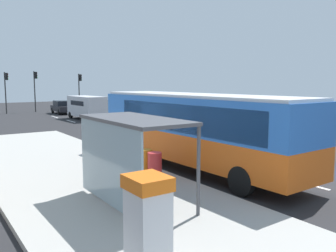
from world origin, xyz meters
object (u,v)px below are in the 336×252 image
(traffic_light_near_side, at_px, (80,86))
(traffic_light_median, at_px, (35,85))
(sedan_near, at_px, (63,107))
(white_van, at_px, (87,106))
(recycling_bin_red, at_px, (155,165))
(traffic_light_far_side, at_px, (6,86))
(bus_shelter, at_px, (125,139))
(bus, at_px, (194,126))
(recycling_bin_orange, at_px, (145,162))
(ticket_machine, at_px, (148,229))

(traffic_light_near_side, distance_m, traffic_light_median, 5.35)
(sedan_near, bearing_deg, white_van, -90.76)
(traffic_light_near_side, bearing_deg, recycling_bin_red, -106.26)
(traffic_light_far_side, height_order, bus_shelter, traffic_light_far_side)
(bus, bearing_deg, sedan_near, 82.30)
(recycling_bin_orange, height_order, bus_shelter, bus_shelter)
(recycling_bin_red, height_order, traffic_light_far_side, traffic_light_far_side)
(traffic_light_median, bearing_deg, traffic_light_far_side, -167.12)
(traffic_light_far_side, bearing_deg, traffic_light_near_side, -5.31)
(white_van, xyz_separation_m, traffic_light_median, (-1.80, 12.14, 2.00))
(white_van, xyz_separation_m, ticket_machine, (-10.21, -28.53, -0.17))
(bus, bearing_deg, traffic_light_near_side, 77.47)
(traffic_light_median, bearing_deg, bus, -93.55)
(ticket_machine, height_order, recycling_bin_red, ticket_machine)
(traffic_light_near_side, bearing_deg, traffic_light_median, 162.59)
(traffic_light_far_side, bearing_deg, white_van, -64.95)
(traffic_light_near_side, relative_size, traffic_light_median, 0.94)
(sedan_near, distance_m, bus_shelter, 33.62)
(white_van, relative_size, ticket_machine, 2.72)
(recycling_bin_red, bearing_deg, white_van, 74.28)
(ticket_machine, xyz_separation_m, traffic_light_near_side, (13.51, 39.06, 2.00))
(recycling_bin_red, bearing_deg, traffic_light_median, 82.49)
(recycling_bin_orange, relative_size, bus_shelter, 0.24)
(recycling_bin_red, bearing_deg, bus, 18.06)
(recycling_bin_orange, bearing_deg, ticket_machine, -120.41)
(white_van, height_order, traffic_light_far_side, traffic_light_far_side)
(bus, relative_size, recycling_bin_orange, 11.67)
(sedan_near, bearing_deg, bus, -97.70)
(ticket_machine, relative_size, traffic_light_near_side, 0.41)
(ticket_machine, bearing_deg, traffic_light_near_side, 70.92)
(sedan_near, xyz_separation_m, recycling_bin_orange, (-6.50, -29.83, -0.14))
(recycling_bin_red, distance_m, bus_shelter, 3.26)
(sedan_near, height_order, recycling_bin_red, sedan_near)
(white_van, distance_m, bus_shelter, 26.12)
(recycling_bin_red, bearing_deg, bus_shelter, -139.20)
(sedan_near, bearing_deg, traffic_light_median, 113.68)
(bus, distance_m, bus_shelter, 5.44)
(white_van, relative_size, recycling_bin_orange, 5.55)
(traffic_light_near_side, bearing_deg, traffic_light_far_side, 174.69)
(white_van, bearing_deg, bus, -100.12)
(recycling_bin_red, bearing_deg, ticket_machine, -123.34)
(recycling_bin_orange, bearing_deg, recycling_bin_red, -90.00)
(recycling_bin_orange, bearing_deg, traffic_light_far_side, 88.11)
(ticket_machine, relative_size, recycling_bin_red, 2.04)
(white_van, bearing_deg, recycling_bin_orange, -106.20)
(recycling_bin_red, distance_m, traffic_light_median, 35.28)
(white_van, relative_size, bus_shelter, 1.32)
(traffic_light_near_side, bearing_deg, bus_shelter, -108.71)
(ticket_machine, distance_m, recycling_bin_orange, 7.55)
(traffic_light_far_side, bearing_deg, sedan_near, -33.25)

